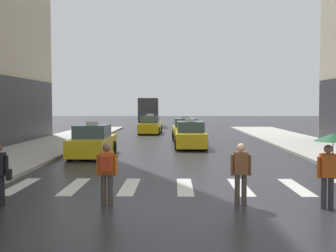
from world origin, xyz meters
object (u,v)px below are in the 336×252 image
object	(u,v)px
taxi_third	(185,130)
box_truck	(149,111)
taxi_lead	(93,142)
pedestrian_with_backpack	(107,169)
pedestrian_with_umbrella	(331,150)
taxi_second	(190,136)
taxi_fourth	(150,126)
pedestrian_plain_coat	(241,170)

from	to	relation	value
taxi_third	box_truck	world-z (taller)	box_truck
taxi_lead	pedestrian_with_backpack	xyz separation A→B (m)	(2.40, -10.06, 0.25)
box_truck	pedestrian_with_umbrella	xyz separation A→B (m)	(6.99, -37.47, -0.34)
taxi_second	box_truck	world-z (taller)	box_truck
taxi_lead	taxi_third	world-z (taller)	same
taxi_third	taxi_fourth	distance (m)	7.14
taxi_second	pedestrian_plain_coat	xyz separation A→B (m)	(0.77, -14.16, 0.21)
box_truck	pedestrian_with_umbrella	size ratio (longest dim) A/B	3.91
pedestrian_with_backpack	taxi_second	bearing A→B (deg)	78.94
pedestrian_with_umbrella	taxi_second	bearing A→B (deg)	101.73
taxi_third	taxi_fourth	size ratio (longest dim) A/B	1.00
pedestrian_with_backpack	box_truck	bearing A→B (deg)	91.84
box_truck	taxi_second	bearing A→B (deg)	-80.18
taxi_lead	box_truck	size ratio (longest dim) A/B	0.60
taxi_lead	pedestrian_with_backpack	bearing A→B (deg)	-76.57
taxi_lead	taxi_second	size ratio (longest dim) A/B	1.00
taxi_second	pedestrian_with_backpack	distance (m)	14.52
taxi_lead	pedestrian_with_umbrella	distance (m)	13.20
pedestrian_with_umbrella	taxi_third	bearing A→B (deg)	99.09
taxi_second	box_truck	distance (m)	23.34
taxi_third	pedestrian_with_backpack	world-z (taller)	taxi_third
taxi_fourth	pedestrian_with_backpack	xyz separation A→B (m)	(0.38, -25.97, 0.25)
taxi_fourth	pedestrian_with_umbrella	xyz separation A→B (m)	(6.17, -26.22, 0.79)
pedestrian_with_umbrella	pedestrian_plain_coat	distance (m)	2.34
box_truck	pedestrian_with_backpack	distance (m)	37.25
taxi_third	pedestrian_plain_coat	distance (m)	19.43
taxi_fourth	pedestrian_with_umbrella	world-z (taller)	pedestrian_with_umbrella
taxi_second	pedestrian_with_umbrella	world-z (taller)	pedestrian_with_umbrella
taxi_third	box_truck	distance (m)	18.17
taxi_third	taxi_second	bearing A→B (deg)	-88.37
pedestrian_with_umbrella	pedestrian_with_backpack	distance (m)	5.82
taxi_lead	pedestrian_with_backpack	size ratio (longest dim) A/B	2.76
pedestrian_plain_coat	taxi_lead	bearing A→B (deg)	120.84
taxi_third	box_truck	xyz separation A→B (m)	(-3.83, 17.72, 1.13)
box_truck	pedestrian_with_backpack	xyz separation A→B (m)	(1.19, -37.22, -0.88)
pedestrian_with_umbrella	pedestrian_with_backpack	bearing A→B (deg)	177.55
pedestrian_with_umbrella	pedestrian_plain_coat	bearing A→B (deg)	171.43
box_truck	taxi_third	bearing A→B (deg)	-77.81
taxi_lead	box_truck	xyz separation A→B (m)	(1.21, 27.16, 1.13)
taxi_second	taxi_fourth	bearing A→B (deg)	105.09
pedestrian_with_backpack	taxi_lead	bearing A→B (deg)	103.43
taxi_lead	pedestrian_with_umbrella	size ratio (longest dim) A/B	2.35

